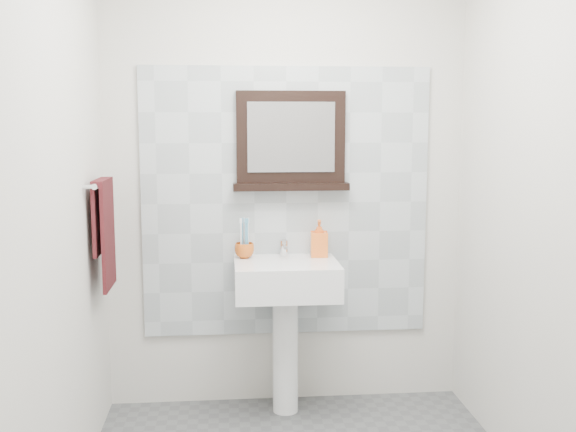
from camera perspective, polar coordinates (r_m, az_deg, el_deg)
The scene contains 12 objects.
back_wall at distance 3.77m, azimuth -0.18°, elevation 2.67°, with size 2.00×0.01×2.50m, color silver.
front_wall at distance 1.61m, azimuth 6.82°, elevation -4.56°, with size 2.00×0.01×2.50m, color silver.
left_wall at distance 2.74m, azimuth -19.30°, elevation 0.23°, with size 0.01×2.20×2.50m, color silver.
right_wall at distance 2.98m, azimuth 21.40°, elevation 0.70°, with size 0.01×2.20×2.50m, color silver.
splashback at distance 3.77m, azimuth -0.16°, elevation 1.14°, with size 1.60×0.02×1.50m, color #ABB4B9.
pedestal_sink at distance 3.64m, azimuth -0.16°, elevation -6.69°, with size 0.55×0.44×0.96m.
toothbrush_cup at distance 3.69m, azimuth -3.71°, elevation -2.93°, with size 0.11×0.11×0.08m, color #C25516.
toothbrushes at distance 3.67m, azimuth -3.68°, elevation -1.68°, with size 0.05×0.04×0.21m.
soap_dispenser at distance 3.72m, azimuth 2.65°, elevation -1.90°, with size 0.09×0.09×0.20m, color #EA401B.
framed_mirror at distance 3.72m, azimuth 0.23°, elevation 6.17°, with size 0.64×0.11×0.54m.
towel_bar at distance 3.45m, azimuth -15.53°, elevation 2.70°, with size 0.07×0.40×0.03m.
hand_towel at distance 3.48m, azimuth -15.29°, elevation -0.75°, with size 0.06×0.30×0.55m.
Camera 1 is at (-0.33, -2.64, 1.60)m, focal length 42.00 mm.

